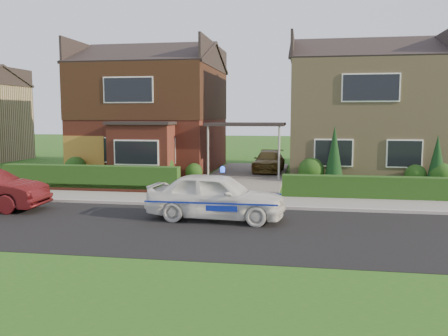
# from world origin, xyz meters

# --- Properties ---
(ground) EXTENTS (120.00, 120.00, 0.00)m
(ground) POSITION_xyz_m (0.00, 0.00, 0.00)
(ground) COLOR #194F15
(ground) RESTS_ON ground
(road) EXTENTS (60.00, 6.00, 0.02)m
(road) POSITION_xyz_m (0.00, 0.00, 0.00)
(road) COLOR black
(road) RESTS_ON ground
(kerb) EXTENTS (60.00, 0.16, 0.12)m
(kerb) POSITION_xyz_m (0.00, 3.05, 0.06)
(kerb) COLOR #9E9993
(kerb) RESTS_ON ground
(sidewalk) EXTENTS (60.00, 2.00, 0.10)m
(sidewalk) POSITION_xyz_m (0.00, 4.10, 0.05)
(sidewalk) COLOR slate
(sidewalk) RESTS_ON ground
(grass_verge) EXTENTS (60.00, 4.00, 0.01)m
(grass_verge) POSITION_xyz_m (0.00, -5.00, 0.00)
(grass_verge) COLOR #194F15
(grass_verge) RESTS_ON ground
(driveway) EXTENTS (3.80, 12.00, 0.12)m
(driveway) POSITION_xyz_m (0.00, 11.00, 0.06)
(driveway) COLOR #666059
(driveway) RESTS_ON ground
(house_left) EXTENTS (7.50, 9.53, 7.25)m
(house_left) POSITION_xyz_m (-5.78, 13.90, 3.81)
(house_left) COLOR brown
(house_left) RESTS_ON ground
(house_right) EXTENTS (7.50, 8.06, 7.25)m
(house_right) POSITION_xyz_m (5.80, 13.99, 3.66)
(house_right) COLOR #94825A
(house_right) RESTS_ON ground
(carport_link) EXTENTS (3.80, 3.00, 2.77)m
(carport_link) POSITION_xyz_m (0.00, 10.95, 2.66)
(carport_link) COLOR black
(carport_link) RESTS_ON ground
(garage_door) EXTENTS (2.20, 0.10, 2.10)m
(garage_door) POSITION_xyz_m (-8.25, 9.96, 1.05)
(garage_door) COLOR #945A20
(garage_door) RESTS_ON ground
(dwarf_wall) EXTENTS (7.70, 0.25, 0.36)m
(dwarf_wall) POSITION_xyz_m (-5.80, 5.30, 0.18)
(dwarf_wall) COLOR brown
(dwarf_wall) RESTS_ON ground
(hedge_left) EXTENTS (7.50, 0.55, 0.90)m
(hedge_left) POSITION_xyz_m (-5.80, 5.45, 0.00)
(hedge_left) COLOR #133410
(hedge_left) RESTS_ON ground
(hedge_right) EXTENTS (7.50, 0.55, 0.80)m
(hedge_right) POSITION_xyz_m (5.80, 5.35, 0.00)
(hedge_right) COLOR #133410
(hedge_right) RESTS_ON ground
(shrub_left_far) EXTENTS (1.08, 1.08, 1.08)m
(shrub_left_far) POSITION_xyz_m (-8.50, 9.50, 0.54)
(shrub_left_far) COLOR #133410
(shrub_left_far) RESTS_ON ground
(shrub_left_mid) EXTENTS (1.32, 1.32, 1.32)m
(shrub_left_mid) POSITION_xyz_m (-4.00, 9.30, 0.66)
(shrub_left_mid) COLOR #133410
(shrub_left_mid) RESTS_ON ground
(shrub_left_near) EXTENTS (0.84, 0.84, 0.84)m
(shrub_left_near) POSITION_xyz_m (-2.40, 9.60, 0.42)
(shrub_left_near) COLOR #133410
(shrub_left_near) RESTS_ON ground
(shrub_right_near) EXTENTS (1.20, 1.20, 1.20)m
(shrub_right_near) POSITION_xyz_m (3.20, 9.40, 0.60)
(shrub_right_near) COLOR #133410
(shrub_right_near) RESTS_ON ground
(shrub_right_mid) EXTENTS (0.96, 0.96, 0.96)m
(shrub_right_mid) POSITION_xyz_m (7.80, 9.50, 0.48)
(shrub_right_mid) COLOR #133410
(shrub_right_mid) RESTS_ON ground
(shrub_right_far) EXTENTS (1.08, 1.08, 1.08)m
(shrub_right_far) POSITION_xyz_m (8.80, 9.20, 0.54)
(shrub_right_far) COLOR #133410
(shrub_right_far) RESTS_ON ground
(conifer_a) EXTENTS (0.90, 0.90, 2.60)m
(conifer_a) POSITION_xyz_m (4.20, 9.20, 1.30)
(conifer_a) COLOR black
(conifer_a) RESTS_ON ground
(conifer_b) EXTENTS (0.90, 0.90, 2.20)m
(conifer_b) POSITION_xyz_m (8.60, 9.20, 1.10)
(conifer_b) COLOR black
(conifer_b) RESTS_ON ground
(police_car) EXTENTS (3.84, 4.28, 1.59)m
(police_car) POSITION_xyz_m (0.25, 1.20, 0.71)
(police_car) COLOR silver
(police_car) RESTS_ON ground
(driveway_car) EXTENTS (1.66, 3.81, 1.09)m
(driveway_car) POSITION_xyz_m (1.00, 12.92, 0.67)
(driveway_car) COLOR brown
(driveway_car) RESTS_ON driveway
(potted_plant_a) EXTENTS (0.44, 0.37, 0.72)m
(potted_plant_a) POSITION_xyz_m (-3.12, 6.00, 0.36)
(potted_plant_a) COLOR gray
(potted_plant_a) RESTS_ON ground
(potted_plant_b) EXTENTS (0.53, 0.53, 0.76)m
(potted_plant_b) POSITION_xyz_m (-3.22, 7.51, 0.38)
(potted_plant_b) COLOR gray
(potted_plant_b) RESTS_ON ground
(potted_plant_c) EXTENTS (0.41, 0.41, 0.67)m
(potted_plant_c) POSITION_xyz_m (-2.50, 6.00, 0.34)
(potted_plant_c) COLOR gray
(potted_plant_c) RESTS_ON ground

